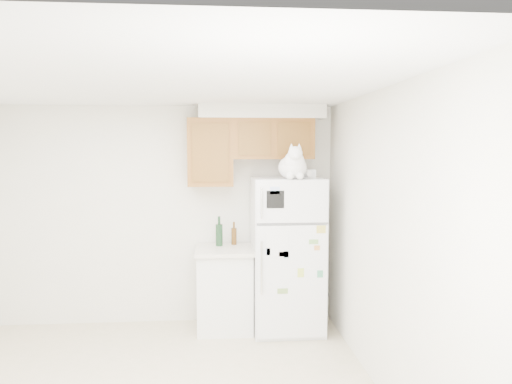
{
  "coord_description": "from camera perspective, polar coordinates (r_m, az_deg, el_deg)",
  "views": [
    {
      "loc": [
        0.53,
        -3.77,
        2.01
      ],
      "look_at": [
        0.99,
        1.55,
        1.55
      ],
      "focal_mm": 35.0,
      "sensor_mm": 36.0,
      "label": 1
    }
  ],
  "objects": [
    {
      "name": "bottle_green",
      "position": [
        5.65,
        -4.23,
        -4.48
      ],
      "size": [
        0.08,
        0.08,
        0.34
      ],
      "primitive_type": null,
      "color": "#19381E",
      "rests_on": "base_counter"
    },
    {
      "name": "cat",
      "position": [
        5.2,
        4.29,
        3.03
      ],
      "size": [
        0.36,
        0.53,
        0.37
      ],
      "color": "white",
      "rests_on": "refrigerator"
    },
    {
      "name": "storage_box_front",
      "position": [
        5.43,
        5.93,
        2.1
      ],
      "size": [
        0.17,
        0.14,
        0.09
      ],
      "primitive_type": "cube",
      "rotation": [
        0.0,
        0.0,
        0.19
      ],
      "color": "white",
      "rests_on": "refrigerator"
    },
    {
      "name": "storage_box_back",
      "position": [
        5.63,
        4.79,
        2.26
      ],
      "size": [
        0.22,
        0.19,
        0.1
      ],
      "primitive_type": "cube",
      "rotation": [
        0.0,
        0.0,
        -0.41
      ],
      "color": "white",
      "rests_on": "refrigerator"
    },
    {
      "name": "refrigerator",
      "position": [
        5.56,
        3.57,
        -7.12
      ],
      "size": [
        0.76,
        0.78,
        1.7
      ],
      "color": "white",
      "rests_on": "ground_plane"
    },
    {
      "name": "room_shell",
      "position": [
        4.05,
        -10.68,
        0.07
      ],
      "size": [
        3.84,
        4.04,
        2.52
      ],
      "color": "white",
      "rests_on": "ground_plane"
    },
    {
      "name": "bottle_amber",
      "position": [
        5.72,
        -2.54,
        -4.73
      ],
      "size": [
        0.06,
        0.06,
        0.26
      ],
      "primitive_type": null,
      "color": "#593814",
      "rests_on": "base_counter"
    },
    {
      "name": "base_counter",
      "position": [
        5.67,
        -3.6,
        -10.94
      ],
      "size": [
        0.64,
        0.64,
        0.92
      ],
      "color": "white",
      "rests_on": "ground_plane"
    }
  ]
}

